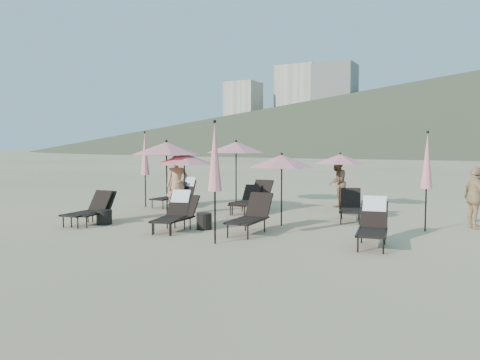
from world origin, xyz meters
The scene contains 26 objects.
ground centered at (0.00, 0.00, 0.00)m, with size 800.00×800.00×0.00m, color #D6BA8C.
hotel_skyline centered at (-93.62, 271.21, 24.18)m, with size 109.00×82.00×55.00m.
lounger_0 centered at (-3.91, -0.61, 0.43)m, with size 0.75×1.64×0.92m.
lounger_1 centered at (-3.81, -0.48, 0.42)m, with size 0.87×1.65×0.90m.
lounger_2 centered at (-1.08, -0.26, 0.42)m, with size 0.65×1.57×0.89m.
lounger_3 centered at (-1.21, -0.24, 0.49)m, with size 0.99×1.72×1.02m.
lounger_4 centered at (0.81, 0.30, 0.46)m, with size 0.74×1.74×0.98m.
lounger_5 centered at (3.89, 0.27, 0.50)m, with size 0.87×1.76×1.05m.
lounger_6 centered at (-3.89, 4.02, 0.50)m, with size 0.98×1.78×1.05m.
lounger_7 centered at (-4.26, 3.71, 0.42)m, with size 0.61×1.56×0.89m.
lounger_8 centered at (-0.78, 3.66, 0.50)m, with size 0.80×1.89×1.07m.
lounger_9 centered at (-0.99, 3.54, 0.42)m, with size 0.72×1.61×0.90m.
lounger_10 centered at (2.52, 3.55, 0.43)m, with size 0.99×1.72×0.93m.
umbrella_open_0 centered at (-3.09, 1.97, 2.15)m, with size 2.26×2.26×2.44m.
umbrella_open_1 centered at (-2.36, 1.93, 1.83)m, with size 1.92×1.92×2.07m.
umbrella_open_2 centered at (1.06, 1.72, 1.81)m, with size 1.90×1.90×2.05m.
umbrella_open_3 centered at (-2.34, 5.32, 2.19)m, with size 2.30×2.30×2.48m.
umbrella_open_4 centered at (1.51, 5.92, 1.78)m, with size 1.87×1.87×2.01m.
umbrella_closed_0 centered at (0.68, -1.26, 1.96)m, with size 0.33×0.33×2.81m.
umbrella_closed_1 centered at (4.72, 2.66, 1.82)m, with size 0.31×0.31×2.62m.
umbrella_closed_2 centered at (-4.92, 3.12, 1.93)m, with size 0.32×0.32×2.78m.
side_table_0 centered at (-3.50, -0.44, 0.20)m, with size 0.44×0.44×0.41m, color black.
side_table_1 centered at (-0.54, 0.20, 0.22)m, with size 0.42×0.42×0.44m, color black.
beachgoer_a centered at (-2.79, 2.12, 0.96)m, with size 0.70×0.46×1.92m, color tan.
beachgoer_b centered at (1.23, 6.54, 0.91)m, with size 0.89×0.69×1.82m, color #90674A.
beachgoer_c centered at (5.85, 3.66, 0.84)m, with size 0.99×0.41×1.69m, color tan.
Camera 1 is at (6.12, -10.29, 2.19)m, focal length 35.00 mm.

